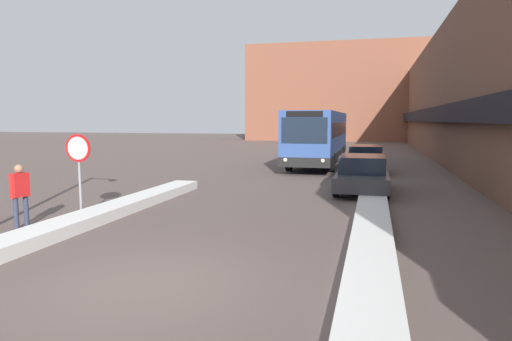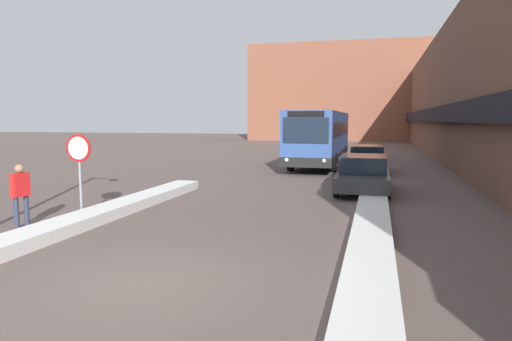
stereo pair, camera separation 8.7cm
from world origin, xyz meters
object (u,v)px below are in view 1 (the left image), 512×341
(parked_car_front, at_px, (362,174))
(pedestrian, at_px, (20,190))
(stop_sign, at_px, (79,158))
(parked_car_back, at_px, (366,159))
(city_bus, at_px, (319,136))

(parked_car_front, relative_size, pedestrian, 2.78)
(stop_sign, height_order, pedestrian, stop_sign)
(parked_car_back, relative_size, pedestrian, 2.87)
(parked_car_back, height_order, pedestrian, pedestrian)
(stop_sign, bearing_deg, parked_car_back, 61.29)
(parked_car_front, xyz_separation_m, pedestrian, (-8.18, -8.09, 0.28))
(city_bus, xyz_separation_m, stop_sign, (-4.61, -16.88, -0.04))
(city_bus, bearing_deg, pedestrian, -106.30)
(city_bus, xyz_separation_m, pedestrian, (-5.34, -18.26, -0.76))
(pedestrian, bearing_deg, city_bus, -4.04)
(city_bus, relative_size, stop_sign, 5.27)
(stop_sign, relative_size, pedestrian, 1.45)
(parked_car_front, height_order, stop_sign, stop_sign)
(stop_sign, xyz_separation_m, pedestrian, (-0.73, -1.38, -0.72))
(stop_sign, bearing_deg, city_bus, 74.74)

